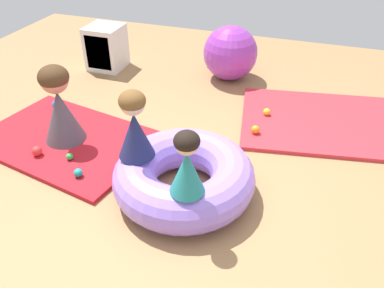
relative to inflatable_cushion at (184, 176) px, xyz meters
name	(u,v)px	position (x,y,z in m)	size (l,w,h in m)	color
ground_plane	(181,198)	(-0.01, -0.06, -0.18)	(8.00, 8.00, 0.00)	#9E7549
gym_mat_near_right	(326,122)	(1.05, 1.51, -0.16)	(1.75, 1.25, 0.04)	red
gym_mat_far_left	(67,140)	(-1.34, 0.34, -0.16)	(1.67, 1.12, 0.04)	#B21923
inflatable_cushion	(184,176)	(0.00, 0.00, 0.00)	(1.14, 1.14, 0.35)	#9975EA
child_in_navy	(135,125)	(-0.36, -0.06, 0.45)	(0.40, 0.40, 0.56)	navy
child_in_teal	(187,164)	(0.15, -0.34, 0.41)	(0.35, 0.35, 0.49)	teal
adult_seated	(59,105)	(-1.34, 0.34, 0.23)	(0.46, 0.46, 0.76)	#4C4751
play_ball_teal	(78,173)	(-0.91, -0.13, -0.10)	(0.08, 0.08, 0.08)	teal
play_ball_yellow	(267,112)	(0.43, 1.42, -0.10)	(0.08, 0.08, 0.08)	yellow
play_ball_blue	(57,105)	(-1.76, 0.81, -0.08)	(0.11, 0.11, 0.11)	blue
play_ball_pink	(131,136)	(-0.74, 0.52, -0.10)	(0.07, 0.07, 0.07)	pink
play_ball_orange	(255,130)	(0.38, 1.02, -0.09)	(0.08, 0.08, 0.08)	orange
play_ball_green	(70,157)	(-1.11, 0.05, -0.10)	(0.06, 0.06, 0.06)	green
play_ball_red	(37,151)	(-1.43, 0.01, -0.09)	(0.09, 0.09, 0.09)	red
exercise_ball_large	(230,53)	(-0.20, 2.26, 0.16)	(0.67, 0.67, 0.67)	purple
storage_cube	(105,48)	(-1.84, 2.05, 0.10)	(0.44, 0.44, 0.56)	silver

